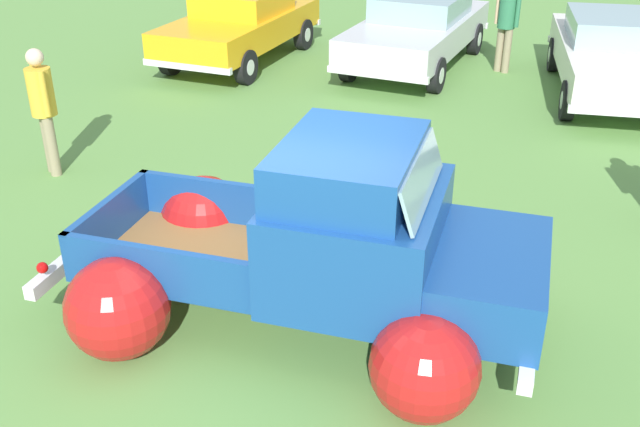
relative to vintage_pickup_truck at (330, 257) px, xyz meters
The scene contains 7 objects.
ground_plane 0.85m from the vintage_pickup_truck, behind, with size 80.00×80.00×0.00m, color #609347.
vintage_pickup_truck is the anchor object (origin of this frame).
show_car_0 9.57m from the vintage_pickup_truck, 120.44° to the left, with size 2.01×4.42×1.43m.
show_car_1 9.19m from the vintage_pickup_truck, 98.17° to the left, with size 2.26×4.77×1.43m.
show_car_2 8.77m from the vintage_pickup_truck, 74.03° to the left, with size 2.50×4.81×1.43m.
spectator_0 9.31m from the vintage_pickup_truck, 87.47° to the left, with size 0.52×0.45×1.81m.
spectator_2 5.29m from the vintage_pickup_truck, 156.72° to the left, with size 0.48×0.48×1.77m.
Camera 1 is at (2.30, -5.55, 4.26)m, focal length 41.24 mm.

